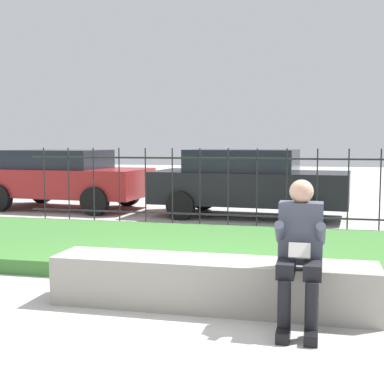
% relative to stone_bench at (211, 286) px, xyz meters
% --- Properties ---
extents(ground_plane, '(60.00, 60.00, 0.00)m').
position_rel_stone_bench_xyz_m(ground_plane, '(-0.32, 0.00, -0.21)').
color(ground_plane, '#B2AFA8').
extents(stone_bench, '(3.13, 0.58, 0.48)m').
position_rel_stone_bench_xyz_m(stone_bench, '(0.00, 0.00, 0.00)').
color(stone_bench, gray).
rests_on(stone_bench, ground_plane).
extents(person_seated_reader, '(0.42, 0.73, 1.28)m').
position_rel_stone_bench_xyz_m(person_seated_reader, '(0.84, -0.33, 0.49)').
color(person_seated_reader, black).
rests_on(person_seated_reader, ground_plane).
extents(grass_berm, '(10.21, 3.27, 0.18)m').
position_rel_stone_bench_xyz_m(grass_berm, '(-0.32, 2.33, -0.12)').
color(grass_berm, '#3D7533').
rests_on(grass_berm, ground_plane).
extents(iron_fence, '(8.21, 0.03, 1.49)m').
position_rel_stone_bench_xyz_m(iron_fence, '(-0.32, 4.38, 0.57)').
color(iron_fence, '#232326').
rests_on(iron_fence, ground_plane).
extents(car_parked_left, '(4.02, 2.16, 1.41)m').
position_rel_stone_bench_xyz_m(car_parked_left, '(-4.95, 6.73, 0.54)').
color(car_parked_left, maroon).
rests_on(car_parked_left, ground_plane).
extents(car_parked_center, '(4.20, 2.14, 1.44)m').
position_rel_stone_bench_xyz_m(car_parked_center, '(-0.47, 6.36, 0.54)').
color(car_parked_center, black).
rests_on(car_parked_center, ground_plane).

